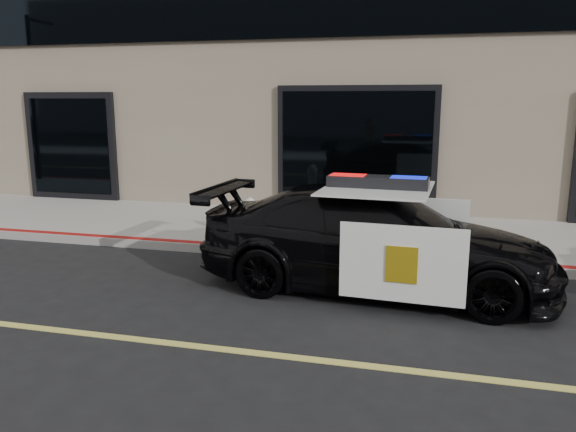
# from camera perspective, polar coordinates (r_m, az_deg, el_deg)

# --- Properties ---
(ground) EXTENTS (120.00, 120.00, 0.00)m
(ground) POSITION_cam_1_polar(r_m,az_deg,el_deg) (5.79, 7.30, -14.82)
(ground) COLOR black
(ground) RESTS_ON ground
(sidewalk_n) EXTENTS (60.00, 3.50, 0.15)m
(sidewalk_n) POSITION_cam_1_polar(r_m,az_deg,el_deg) (10.71, 10.83, -1.97)
(sidewalk_n) COLOR gray
(sidewalk_n) RESTS_ON ground
(police_car) EXTENTS (2.53, 5.04, 1.58)m
(police_car) POSITION_cam_1_polar(r_m,az_deg,el_deg) (7.78, 8.93, -2.31)
(police_car) COLOR black
(police_car) RESTS_ON ground
(fire_hydrant) EXTENTS (0.33, 0.46, 0.73)m
(fire_hydrant) POSITION_cam_1_polar(r_m,az_deg,el_deg) (10.02, -3.86, -0.27)
(fire_hydrant) COLOR silver
(fire_hydrant) RESTS_ON sidewalk_n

